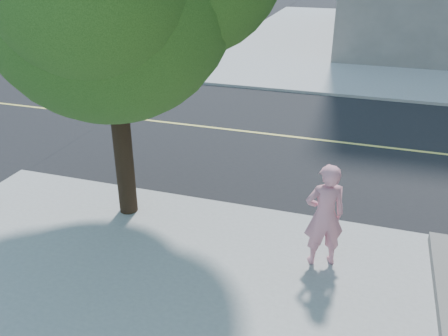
% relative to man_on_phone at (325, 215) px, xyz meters
% --- Properties ---
extents(ground, '(140.00, 140.00, 0.00)m').
position_rel_man_on_phone_xyz_m(ground, '(-6.54, 1.51, -1.07)').
color(ground, black).
rests_on(ground, ground).
extents(road_ew, '(140.00, 9.00, 0.01)m').
position_rel_man_on_phone_xyz_m(road_ew, '(-6.54, 6.01, -1.06)').
color(road_ew, black).
rests_on(road_ew, ground).
extents(man_on_phone, '(0.81, 0.69, 1.89)m').
position_rel_man_on_phone_xyz_m(man_on_phone, '(0.00, 0.00, 0.00)').
color(man_on_phone, pink).
rests_on(man_on_phone, sidewalk_se).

